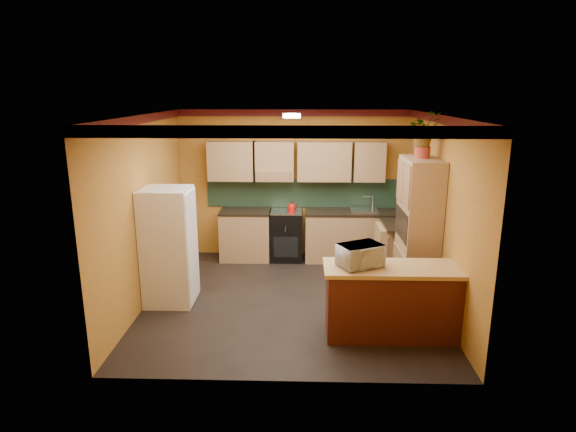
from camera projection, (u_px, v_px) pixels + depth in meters
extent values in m
plane|color=black|center=(290.00, 299.00, 7.18)|extent=(4.20, 4.20, 0.00)
cube|color=white|center=(291.00, 115.00, 6.50)|extent=(4.20, 4.20, 0.04)
cube|color=#C27F34|center=(293.00, 184.00, 8.87)|extent=(4.20, 0.04, 2.70)
cube|color=#C27F34|center=(285.00, 262.00, 4.81)|extent=(4.20, 0.04, 2.70)
cube|color=#C27F34|center=(145.00, 211.00, 6.90)|extent=(0.04, 4.20, 2.70)
cube|color=#C27F34|center=(439.00, 213.00, 6.78)|extent=(0.04, 4.20, 2.70)
cube|color=#203C2E|center=(307.00, 193.00, 8.90)|extent=(3.70, 0.02, 0.53)
cube|color=#203C2E|center=(415.00, 202.00, 8.18)|extent=(0.02, 1.40, 0.53)
cube|color=tan|center=(299.00, 161.00, 8.59)|extent=(3.10, 0.34, 0.70)
cylinder|color=white|center=(292.00, 116.00, 7.09)|extent=(0.26, 0.26, 0.06)
cube|color=tan|center=(320.00, 236.00, 8.80)|extent=(3.65, 0.60, 0.88)
cube|color=black|center=(321.00, 212.00, 8.68)|extent=(3.65, 0.62, 0.04)
cube|color=black|center=(286.00, 235.00, 8.81)|extent=(0.58, 0.58, 0.91)
cube|color=silver|center=(364.00, 210.00, 8.65)|extent=(0.48, 0.40, 0.03)
cube|color=tan|center=(401.00, 252.00, 7.93)|extent=(0.60, 0.80, 0.88)
cube|color=black|center=(402.00, 225.00, 7.82)|extent=(0.62, 0.80, 0.04)
cube|color=white|center=(169.00, 246.00, 6.90)|extent=(0.68, 0.66, 1.70)
cube|color=tan|center=(418.00, 230.00, 6.99)|extent=(0.48, 0.90, 2.10)
cylinder|color=#A83828|center=(422.00, 152.00, 6.76)|extent=(0.22, 0.22, 0.16)
imported|color=tan|center=(424.00, 129.00, 6.68)|extent=(0.53, 0.49, 0.49)
cube|color=#552413|center=(399.00, 304.00, 6.01)|extent=(1.80, 0.55, 0.88)
cube|color=tan|center=(401.00, 269.00, 5.89)|extent=(1.90, 0.65, 0.05)
imported|color=white|center=(360.00, 255.00, 5.86)|extent=(0.61, 0.54, 0.28)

